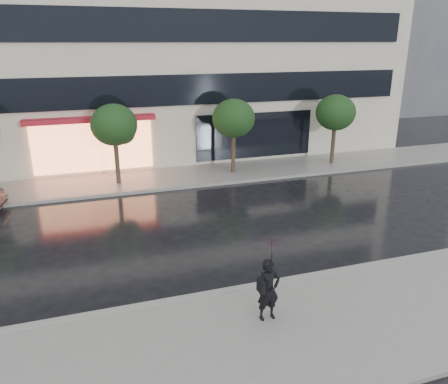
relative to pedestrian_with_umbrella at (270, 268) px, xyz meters
name	(u,v)px	position (x,y,z in m)	size (l,w,h in m)	color
ground	(249,271)	(0.45, 2.54, -1.52)	(120.00, 120.00, 0.00)	black
sidewalk_near	(297,333)	(0.45, -0.71, -1.46)	(60.00, 4.50, 0.12)	slate
sidewalk_far	(177,177)	(0.45, 12.79, -1.46)	(60.00, 3.50, 0.12)	slate
curb_near	(261,286)	(0.45, 1.54, -1.45)	(60.00, 0.25, 0.14)	gray
curb_far	(185,187)	(0.45, 11.04, -1.45)	(60.00, 0.25, 0.14)	gray
office_building	(145,2)	(0.45, 20.51, 7.48)	(30.00, 12.76, 18.00)	beige
bg_building_right	(391,28)	(26.45, 30.54, 6.48)	(12.00, 12.00, 16.00)	#4C4C54
tree_mid_west	(115,126)	(-2.49, 12.57, 1.40)	(2.20, 2.20, 3.99)	#33261C
tree_mid_east	(234,120)	(3.51, 12.57, 1.40)	(2.20, 2.20, 3.99)	#33261C
tree_far_east	(336,114)	(9.51, 12.57, 1.40)	(2.20, 2.20, 3.99)	#33261C
pedestrian_with_umbrella	(270,268)	(0.00, 0.00, 0.00)	(0.87, 0.88, 2.21)	black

